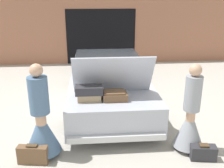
# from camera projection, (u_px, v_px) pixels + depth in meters

# --- Properties ---
(ground_plane) EXTENTS (40.00, 40.00, 0.00)m
(ground_plane) POSITION_uv_depth(u_px,v_px,m) (108.00, 101.00, 7.14)
(ground_plane) COLOR #ADA89E
(garage_wall_back) EXTENTS (12.00, 0.14, 2.80)m
(garage_wall_back) POSITION_uv_depth(u_px,v_px,m) (101.00, 29.00, 10.65)
(garage_wall_back) COLOR #9E664C
(garage_wall_back) RESTS_ON ground_plane
(car) EXTENTS (1.95, 4.79, 1.66)m
(car) POSITION_uv_depth(u_px,v_px,m) (108.00, 81.00, 6.96)
(car) COLOR #B2B7C6
(car) RESTS_ON ground_plane
(person_left) EXTENTS (0.64, 0.64, 1.71)m
(person_left) POSITION_uv_depth(u_px,v_px,m) (41.00, 124.00, 4.61)
(person_left) COLOR tan
(person_left) RESTS_ON ground_plane
(person_right) EXTENTS (0.56, 0.56, 1.67)m
(person_right) POSITION_uv_depth(u_px,v_px,m) (190.00, 120.00, 4.78)
(person_right) COLOR tan
(person_right) RESTS_ON ground_plane
(suitcase_beside_left_person) EXTENTS (0.53, 0.22, 0.36)m
(suitcase_beside_left_person) POSITION_uv_depth(u_px,v_px,m) (33.00, 155.00, 4.51)
(suitcase_beside_left_person) COLOR brown
(suitcase_beside_left_person) RESTS_ON ground_plane
(suitcase_beside_right_person) EXTENTS (0.47, 0.25, 0.29)m
(suitcase_beside_right_person) POSITION_uv_depth(u_px,v_px,m) (203.00, 152.00, 4.63)
(suitcase_beside_right_person) COLOR #2D2D33
(suitcase_beside_right_person) RESTS_ON ground_plane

